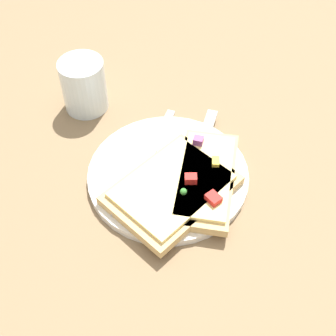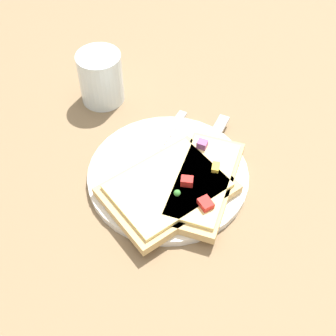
% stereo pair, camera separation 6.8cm
% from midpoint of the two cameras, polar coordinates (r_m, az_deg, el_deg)
% --- Properties ---
extents(ground_plane, '(4.00, 4.00, 0.00)m').
position_cam_midpoint_polar(ground_plane, '(0.69, -2.79, -1.34)').
color(ground_plane, '#7F6647').
extents(plate, '(0.24, 0.24, 0.01)m').
position_cam_midpoint_polar(plate, '(0.69, -2.81, -1.03)').
color(plate, silver).
rests_on(plate, ground).
extents(fork, '(0.16, 0.17, 0.01)m').
position_cam_midpoint_polar(fork, '(0.69, -5.63, 0.12)').
color(fork, '#B7B7BC').
rests_on(fork, plate).
extents(knife, '(0.18, 0.17, 0.01)m').
position_cam_midpoint_polar(knife, '(0.70, 1.06, 1.55)').
color(knife, '#B7B7BC').
rests_on(knife, plate).
extents(pizza_slice_main, '(0.17, 0.20, 0.03)m').
position_cam_midpoint_polar(pizza_slice_main, '(0.65, -2.47, -2.76)').
color(pizza_slice_main, tan).
rests_on(pizza_slice_main, plate).
extents(pizza_slice_corner, '(0.19, 0.17, 0.03)m').
position_cam_midpoint_polar(pizza_slice_corner, '(0.66, 1.71, -1.39)').
color(pizza_slice_corner, tan).
rests_on(pizza_slice_corner, plate).
extents(crumb_scatter, '(0.09, 0.07, 0.01)m').
position_cam_midpoint_polar(crumb_scatter, '(0.68, -1.04, -0.14)').
color(crumb_scatter, tan).
rests_on(crumb_scatter, plate).
extents(drinking_glass, '(0.07, 0.07, 0.09)m').
position_cam_midpoint_polar(drinking_glass, '(0.79, -12.69, 9.68)').
color(drinking_glass, silver).
rests_on(drinking_glass, ground).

